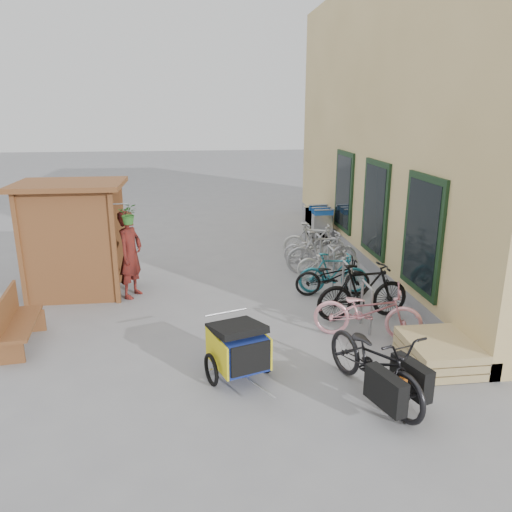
{
  "coord_description": "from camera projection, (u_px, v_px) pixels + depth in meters",
  "views": [
    {
      "loc": [
        -0.66,
        -7.97,
        3.84
      ],
      "look_at": [
        0.5,
        1.5,
        1.0
      ],
      "focal_mm": 35.0,
      "sensor_mm": 36.0,
      "label": 1
    }
  ],
  "objects": [
    {
      "name": "bench",
      "position": [
        16.0,
        320.0,
        8.22
      ],
      "size": [
        0.61,
        1.52,
        0.94
      ],
      "rotation": [
        0.0,
        0.0,
        0.12
      ],
      "color": "brown",
      "rests_on": "ground"
    },
    {
      "name": "bike_6",
      "position": [
        314.0,
        249.0,
        12.7
      ],
      "size": [
        1.58,
        0.79,
        0.8
      ],
      "primitive_type": "imported",
      "rotation": [
        0.0,
        0.0,
        1.39
      ],
      "color": "#9C9BA0",
      "rests_on": "ground"
    },
    {
      "name": "pallet_stack",
      "position": [
        439.0,
        352.0,
        7.71
      ],
      "size": [
        1.0,
        1.2,
        0.4
      ],
      "color": "tan",
      "rests_on": "ground"
    },
    {
      "name": "kiosk",
      "position": [
        69.0,
        223.0,
        10.28
      ],
      "size": [
        2.49,
        1.65,
        2.4
      ],
      "color": "brown",
      "rests_on": "ground"
    },
    {
      "name": "bike_2",
      "position": [
        333.0,
        277.0,
        10.53
      ],
      "size": [
        1.63,
        0.67,
        0.84
      ],
      "primitive_type": "imported",
      "rotation": [
        0.0,
        0.0,
        1.5
      ],
      "color": "black",
      "rests_on": "ground"
    },
    {
      "name": "bike_1",
      "position": [
        363.0,
        291.0,
        9.32
      ],
      "size": [
        1.86,
        0.71,
        1.09
      ],
      "primitive_type": "imported",
      "rotation": [
        0.0,
        0.0,
        1.68
      ],
      "color": "black",
      "rests_on": "ground"
    },
    {
      "name": "bike_3",
      "position": [
        333.0,
        273.0,
        10.65
      ],
      "size": [
        1.53,
        0.6,
        0.9
      ],
      "primitive_type": "imported",
      "rotation": [
        0.0,
        0.0,
        1.45
      ],
      "color": "teal",
      "rests_on": "ground"
    },
    {
      "name": "ground",
      "position": [
        238.0,
        336.0,
        8.75
      ],
      "size": [
        80.0,
        80.0,
        0.0
      ],
      "primitive_type": "plane",
      "color": "gray"
    },
    {
      "name": "bike_0",
      "position": [
        368.0,
        311.0,
        8.57
      ],
      "size": [
        1.96,
        1.21,
        0.97
      ],
      "primitive_type": "imported",
      "rotation": [
        0.0,
        0.0,
        1.24
      ],
      "color": "pink",
      "rests_on": "ground"
    },
    {
      "name": "cargo_bike",
      "position": [
        376.0,
        362.0,
        6.77
      ],
      "size": [
        1.29,
        2.13,
        1.06
      ],
      "rotation": [
        0.0,
        0.0,
        0.31
      ],
      "color": "black",
      "rests_on": "ground"
    },
    {
      "name": "building",
      "position": [
        473.0,
        122.0,
        12.8
      ],
      "size": [
        6.07,
        13.0,
        7.0
      ],
      "color": "#DEC180",
      "rests_on": "ground"
    },
    {
      "name": "person_kiosk",
      "position": [
        131.0,
        254.0,
        10.35
      ],
      "size": [
        0.68,
        0.79,
        1.84
      ],
      "primitive_type": "imported",
      "rotation": [
        0.0,
        0.0,
        1.14
      ],
      "color": "maroon",
      "rests_on": "ground"
    },
    {
      "name": "bike_rack",
      "position": [
        331.0,
        263.0,
        11.16
      ],
      "size": [
        0.05,
        5.35,
        0.86
      ],
      "color": "#A5A8AD",
      "rests_on": "ground"
    },
    {
      "name": "bike_7",
      "position": [
        314.0,
        241.0,
        13.05
      ],
      "size": [
        1.69,
        0.97,
        0.98
      ],
      "primitive_type": "imported",
      "rotation": [
        0.0,
        0.0,
        1.24
      ],
      "color": "#BCBCB8",
      "rests_on": "ground"
    },
    {
      "name": "child_trailer",
      "position": [
        238.0,
        346.0,
        7.27
      ],
      "size": [
        1.02,
        1.57,
        0.91
      ],
      "rotation": [
        0.0,
        0.0,
        0.33
      ],
      "color": "navy",
      "rests_on": "ground"
    },
    {
      "name": "bike_4",
      "position": [
        328.0,
        261.0,
        11.64
      ],
      "size": [
        1.59,
        0.71,
        0.81
      ],
      "primitive_type": "imported",
      "rotation": [
        0.0,
        0.0,
        1.69
      ],
      "color": "#BCBCB8",
      "rests_on": "ground"
    },
    {
      "name": "shopping_carts",
      "position": [
        317.0,
        218.0,
        15.17
      ],
      "size": [
        0.59,
        1.62,
        1.05
      ],
      "color": "silver",
      "rests_on": "ground"
    },
    {
      "name": "bike_5",
      "position": [
        322.0,
        252.0,
        11.96
      ],
      "size": [
        1.74,
        0.51,
        1.04
      ],
      "primitive_type": "imported",
      "rotation": [
        0.0,
        0.0,
        1.58
      ],
      "color": "#9C9BA0",
      "rests_on": "ground"
    }
  ]
}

